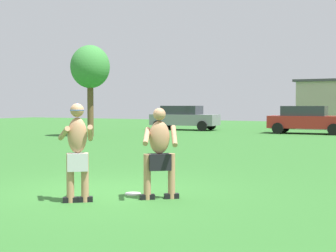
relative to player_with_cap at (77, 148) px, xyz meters
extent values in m
plane|color=#2D6628|center=(-0.15, 1.01, -0.94)|extent=(80.00, 80.00, 0.00)
cube|color=black|center=(-0.09, -0.09, -0.89)|extent=(0.27, 0.25, 0.09)
cylinder|color=tan|center=(-0.09, -0.09, -0.52)|extent=(0.13, 0.13, 0.85)
cube|color=black|center=(0.10, 0.07, -0.89)|extent=(0.27, 0.25, 0.09)
cylinder|color=tan|center=(0.10, 0.07, -0.52)|extent=(0.13, 0.13, 0.85)
cube|color=#B7B7BC|center=(0.00, -0.01, -0.25)|extent=(0.42, 0.41, 0.30)
ellipsoid|color=tan|center=(0.00, -0.01, 0.21)|extent=(0.40, 0.38, 0.61)
cylinder|color=tan|center=(-0.23, -0.07, 0.24)|extent=(0.52, 0.42, 0.28)
cylinder|color=tan|center=(0.11, 0.22, 0.24)|extent=(0.41, 0.51, 0.32)
sphere|color=tan|center=(0.00, -0.01, 0.64)|extent=(0.23, 0.23, 0.23)
cone|color=#194CA5|center=(0.00, -0.01, 0.71)|extent=(0.35, 0.35, 0.13)
cube|color=black|center=(1.27, 1.06, -0.89)|extent=(0.27, 0.25, 0.09)
cylinder|color=tan|center=(1.27, 1.06, -0.54)|extent=(0.13, 0.13, 0.81)
cube|color=black|center=(0.93, 0.78, -0.89)|extent=(0.27, 0.25, 0.09)
cylinder|color=tan|center=(0.93, 0.78, -0.54)|extent=(0.13, 0.13, 0.81)
cube|color=black|center=(1.10, 0.92, -0.28)|extent=(0.45, 0.43, 0.29)
ellipsoid|color=tan|center=(1.10, 0.92, 0.16)|extent=(0.42, 0.41, 0.58)
cylinder|color=tan|center=(1.35, 1.00, 0.19)|extent=(0.35, 0.49, 0.37)
cylinder|color=tan|center=(0.98, 0.68, 0.19)|extent=(0.32, 0.53, 0.30)
sphere|color=tan|center=(1.10, 0.92, 0.57)|extent=(0.22, 0.22, 0.22)
cylinder|color=white|center=(0.44, 1.07, -0.93)|extent=(0.30, 0.30, 0.03)
cube|color=maroon|center=(-1.15, 21.96, -0.27)|extent=(4.42, 2.10, 0.70)
cube|color=#282D33|center=(-1.35, 21.95, 0.36)|extent=(2.51, 1.75, 0.56)
cylinder|color=black|center=(0.42, 21.17, -0.62)|extent=(0.65, 0.26, 0.64)
cylinder|color=black|center=(-2.71, 22.76, -0.62)|extent=(0.65, 0.26, 0.64)
cylinder|color=black|center=(-2.59, 20.96, -0.62)|extent=(0.65, 0.26, 0.64)
cube|color=slate|center=(-9.16, 22.35, -0.27)|extent=(4.46, 2.23, 0.70)
cube|color=#282D33|center=(-9.35, 22.33, 0.36)|extent=(2.56, 1.82, 0.56)
cylinder|color=black|center=(-7.75, 23.40, -0.62)|extent=(0.66, 0.28, 0.64)
cylinder|color=black|center=(-7.57, 21.61, -0.62)|extent=(0.66, 0.28, 0.64)
cylinder|color=black|center=(-10.74, 23.09, -0.62)|extent=(0.66, 0.28, 0.64)
cylinder|color=black|center=(-10.56, 21.30, -0.62)|extent=(0.66, 0.28, 0.64)
cylinder|color=brown|center=(-10.58, 14.22, 0.49)|extent=(0.32, 0.32, 2.85)
ellipsoid|color=#387F38|center=(-10.58, 14.22, 2.69)|extent=(2.05, 2.05, 2.23)
camera|label=1|loc=(5.46, -6.77, 0.75)|focal=53.54mm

